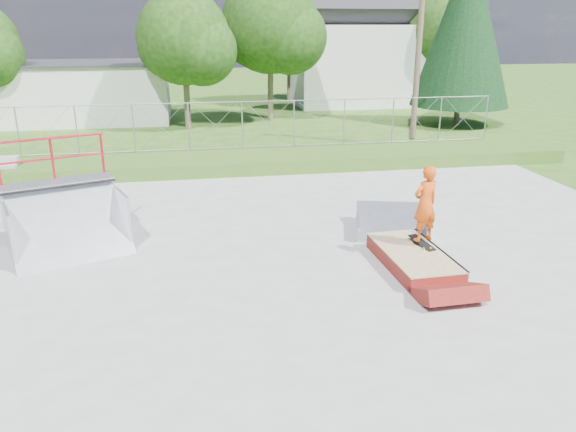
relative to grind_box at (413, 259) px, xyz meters
name	(u,v)px	position (x,y,z in m)	size (l,w,h in m)	color
ground	(293,273)	(-2.62, 0.15, -0.19)	(120.00, 120.00, 0.00)	#295518
concrete_pad	(293,272)	(-2.62, 0.15, -0.17)	(20.00, 16.00, 0.04)	gray
grass_berm	(246,161)	(-2.62, 9.65, 0.06)	(24.00, 3.00, 0.50)	#295518
grind_box	(413,259)	(0.00, 0.00, 0.00)	(1.32, 2.60, 0.38)	maroon
quarter_pipe	(64,200)	(-7.50, 2.27, 1.07)	(2.52, 2.13, 2.52)	#A8ABB1
flat_bank_ramp	(391,223)	(0.26, 2.13, 0.07)	(1.71, 1.82, 0.52)	#A8ABB1
skateboard	(422,243)	(0.32, 0.31, 0.23)	(0.22, 0.80, 0.02)	black
skater	(425,207)	(0.32, 0.31, 1.08)	(0.62, 0.40, 1.69)	#E25010
chain_link_fence	(242,125)	(-2.62, 10.65, 1.21)	(20.00, 0.06, 1.80)	gray
utility_building_flat	(75,93)	(-10.62, 22.15, 1.31)	(10.00, 6.00, 3.00)	#BBBBB6
gable_house	(355,44)	(6.38, 26.15, 3.65)	(8.40, 6.08, 8.94)	#BBBBB6
utility_pole	(419,51)	(4.88, 12.15, 3.81)	(0.24, 0.24, 8.00)	brown
tree_left_near	(189,42)	(-4.37, 17.98, 4.05)	(4.76, 4.48, 6.65)	brown
tree_center	(276,28)	(0.17, 19.96, 4.66)	(5.44, 5.12, 7.60)	brown
tree_right_far	(447,33)	(11.65, 23.97, 4.35)	(5.10, 4.80, 7.12)	brown
tree_back_mid	(293,46)	(2.59, 28.01, 3.44)	(4.08, 3.84, 5.70)	brown
conifer_tree	(466,24)	(9.38, 17.15, 4.86)	(5.04, 5.04, 9.10)	brown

